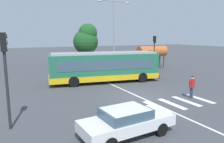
% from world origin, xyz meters
% --- Properties ---
extents(ground_plane, '(160.00, 160.00, 0.00)m').
position_xyz_m(ground_plane, '(0.00, 0.00, 0.00)').
color(ground_plane, '#424449').
extents(city_transit_bus, '(11.36, 4.46, 3.06)m').
position_xyz_m(city_transit_bus, '(-0.23, 5.96, 1.59)').
color(city_transit_bus, black).
rests_on(city_transit_bus, ground_plane).
extents(pedestrian_crossing_street, '(0.57, 0.34, 1.72)m').
position_xyz_m(pedestrian_crossing_street, '(3.25, -2.15, 0.97)').
color(pedestrian_crossing_street, '#333856').
rests_on(pedestrian_crossing_street, ground_plane).
extents(foreground_sedan, '(4.60, 2.08, 1.35)m').
position_xyz_m(foreground_sedan, '(-4.29, -5.16, 0.77)').
color(foreground_sedan, black).
rests_on(foreground_sedan, ground_plane).
extents(parked_car_red, '(2.05, 4.59, 1.35)m').
position_xyz_m(parked_car_red, '(-1.27, 16.49, 0.77)').
color(parked_car_red, black).
rests_on(parked_car_red, ground_plane).
extents(parked_car_charcoal, '(1.95, 4.54, 1.35)m').
position_xyz_m(parked_car_charcoal, '(1.28, 16.59, 0.77)').
color(parked_car_charcoal, black).
rests_on(parked_car_charcoal, ground_plane).
extents(parked_car_white, '(1.99, 4.56, 1.35)m').
position_xyz_m(parked_car_white, '(3.87, 16.62, 0.77)').
color(parked_car_white, black).
rests_on(parked_car_white, ground_plane).
extents(traffic_light_near_corner, '(0.33, 0.32, 4.83)m').
position_xyz_m(traffic_light_near_corner, '(-9.17, -1.83, 3.23)').
color(traffic_light_near_corner, '#28282B').
rests_on(traffic_light_near_corner, ground_plane).
extents(traffic_light_far_corner, '(0.33, 0.32, 4.68)m').
position_xyz_m(traffic_light_far_corner, '(8.50, 9.13, 3.14)').
color(traffic_light_far_corner, '#28282B').
rests_on(traffic_light_far_corner, ground_plane).
extents(bus_stop_shelter, '(4.60, 1.54, 3.25)m').
position_xyz_m(bus_stop_shelter, '(9.92, 11.41, 2.42)').
color(bus_stop_shelter, '#28282B').
rests_on(bus_stop_shelter, ground_plane).
extents(twin_arm_street_lamp, '(4.75, 0.32, 9.40)m').
position_xyz_m(twin_arm_street_lamp, '(4.20, 12.45, 5.77)').
color(twin_arm_street_lamp, '#939399').
rests_on(twin_arm_street_lamp, ground_plane).
extents(background_tree_right, '(3.85, 3.85, 6.58)m').
position_xyz_m(background_tree_right, '(2.21, 17.87, 4.18)').
color(background_tree_right, brown).
rests_on(background_tree_right, ground_plane).
extents(crosswalk_painted_stripes, '(7.28, 2.63, 0.01)m').
position_xyz_m(crosswalk_painted_stripes, '(0.29, -2.53, 0.00)').
color(crosswalk_painted_stripes, silver).
rests_on(crosswalk_painted_stripes, ground_plane).
extents(lane_center_line, '(0.16, 24.00, 0.01)m').
position_xyz_m(lane_center_line, '(-0.10, 2.00, 0.00)').
color(lane_center_line, silver).
rests_on(lane_center_line, ground_plane).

